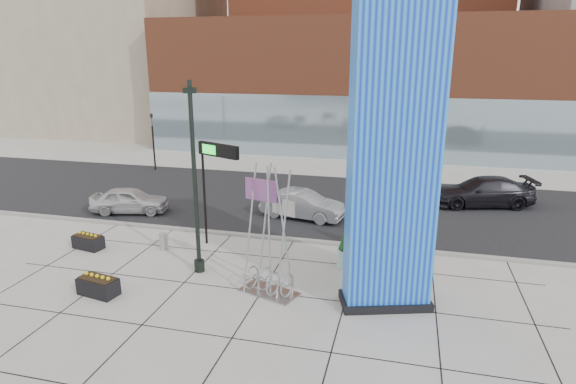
% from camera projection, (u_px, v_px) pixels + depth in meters
% --- Properties ---
extents(ground, '(160.00, 160.00, 0.00)m').
position_uv_depth(ground, '(244.00, 277.00, 18.36)').
color(ground, '#9E9991').
rests_on(ground, ground).
extents(street_asphalt, '(80.00, 12.00, 0.02)m').
position_uv_depth(street_asphalt, '(301.00, 201.00, 27.67)').
color(street_asphalt, black).
rests_on(street_asphalt, ground).
extents(curb_edge, '(80.00, 0.30, 0.12)m').
position_uv_depth(curb_edge, '(272.00, 238.00, 22.07)').
color(curb_edge, gray).
rests_on(curb_edge, ground).
extents(tower_podium, '(34.00, 10.00, 11.00)m').
position_uv_depth(tower_podium, '(355.00, 85.00, 41.75)').
color(tower_podium, brown).
rests_on(tower_podium, ground).
extents(tower_glass_front, '(34.00, 0.60, 5.00)m').
position_uv_depth(tower_glass_front, '(347.00, 128.00, 38.12)').
color(tower_glass_front, '#8CA5B2').
rests_on(tower_glass_front, ground).
extents(blue_pylon, '(3.22, 2.13, 9.87)m').
position_uv_depth(blue_pylon, '(393.00, 168.00, 15.01)').
color(blue_pylon, '#0D33D1').
rests_on(blue_pylon, ground).
extents(lamp_post, '(0.50, 0.40, 7.32)m').
position_uv_depth(lamp_post, '(196.00, 198.00, 18.01)').
color(lamp_post, black).
rests_on(lamp_post, ground).
extents(public_art_sculpture, '(2.30, 1.65, 4.71)m').
position_uv_depth(public_art_sculpture, '(269.00, 261.00, 16.78)').
color(public_art_sculpture, '#B2B4B7').
rests_on(public_art_sculpture, ground).
extents(concrete_bollard, '(0.37, 0.37, 0.73)m').
position_uv_depth(concrete_bollard, '(164.00, 241.00, 20.85)').
color(concrete_bollard, gray).
rests_on(concrete_bollard, ground).
extents(overhead_street_sign, '(2.08, 1.05, 4.63)m').
position_uv_depth(overhead_street_sign, '(220.00, 157.00, 20.31)').
color(overhead_street_sign, black).
rests_on(overhead_street_sign, ground).
extents(round_planter_east, '(1.04, 1.04, 2.59)m').
position_uv_depth(round_planter_east, '(374.00, 225.00, 20.30)').
color(round_planter_east, '#95C9C4').
rests_on(round_planter_east, ground).
extents(round_planter_mid, '(0.94, 0.94, 2.35)m').
position_uv_depth(round_planter_mid, '(365.00, 243.00, 18.71)').
color(round_planter_mid, '#95C9C4').
rests_on(round_planter_mid, ground).
extents(round_planter_west, '(1.03, 1.03, 2.58)m').
position_uv_depth(round_planter_west, '(351.00, 237.00, 18.99)').
color(round_planter_west, '#95C9C4').
rests_on(round_planter_west, ground).
extents(box_planter_north, '(1.42, 0.90, 0.73)m').
position_uv_depth(box_planter_north, '(88.00, 241.00, 20.94)').
color(box_planter_north, black).
rests_on(box_planter_north, ground).
extents(box_planter_south, '(1.51, 0.94, 0.78)m').
position_uv_depth(box_planter_south, '(98.00, 285.00, 16.92)').
color(box_planter_south, black).
rests_on(box_planter_south, ground).
extents(car_white_west, '(4.27, 2.51, 1.37)m').
position_uv_depth(car_white_west, '(130.00, 200.00, 25.52)').
color(car_white_west, silver).
rests_on(car_white_west, ground).
extents(car_silver_mid, '(4.51, 2.22, 1.42)m').
position_uv_depth(car_silver_mid, '(302.00, 205.00, 24.68)').
color(car_silver_mid, '#939599').
rests_on(car_silver_mid, ground).
extents(car_dark_east, '(5.86, 3.49, 1.59)m').
position_uv_depth(car_dark_east, '(483.00, 192.00, 26.68)').
color(car_dark_east, black).
rests_on(car_dark_east, ground).
extents(traffic_signal, '(0.15, 0.18, 4.10)m').
position_uv_depth(traffic_signal, '(153.00, 139.00, 34.49)').
color(traffic_signal, black).
rests_on(traffic_signal, ground).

